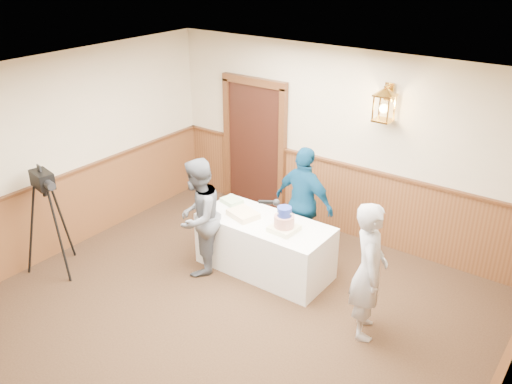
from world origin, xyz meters
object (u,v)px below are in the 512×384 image
sheet_cake_green (232,201)px  tiered_cake (284,222)px  baker (369,271)px  display_table (265,246)px  tv_camera_rig (51,228)px  sheet_cake_yellow (243,214)px  interviewer (198,217)px  assistant_p (304,203)px

sheet_cake_green → tiered_cake: bearing=-13.0°
tiered_cake → baker: bearing=-13.2°
display_table → tv_camera_rig: 2.85m
sheet_cake_green → display_table: bearing=-13.7°
tiered_cake → sheet_cake_green: (-1.03, 0.24, -0.10)m
sheet_cake_yellow → interviewer: bearing=-131.6°
sheet_cake_green → assistant_p: size_ratio=0.17×
interviewer → tiered_cake: bearing=97.1°
tiered_cake → interviewer: bearing=-156.9°
tv_camera_rig → baker: bearing=30.1°
display_table → tiered_cake: (0.35, -0.07, 0.51)m
sheet_cake_yellow → interviewer: interviewer is taller
interviewer → tv_camera_rig: interviewer is taller
interviewer → display_table: bearing=110.3°
tiered_cake → sheet_cake_yellow: tiered_cake is taller
display_table → tv_camera_rig: size_ratio=1.24×
baker → tv_camera_rig: 4.17m
baker → tv_camera_rig: baker is taller
sheet_cake_green → sheet_cake_yellow: bearing=-32.1°
display_table → interviewer: 0.98m
display_table → sheet_cake_green: size_ratio=6.52×
sheet_cake_green → baker: size_ratio=0.17×
tiered_cake → tv_camera_rig: 3.10m
tv_camera_rig → sheet_cake_yellow: bearing=50.9°
baker → display_table: bearing=49.4°
display_table → tv_camera_rig: (-2.30, -1.67, 0.28)m
tiered_cake → sheet_cake_green: size_ratio=1.24×
display_table → sheet_cake_green: (-0.69, 0.17, 0.41)m
sheet_cake_green → tv_camera_rig: size_ratio=0.19×
tiered_cake → sheet_cake_green: 1.07m
tiered_cake → baker: (1.32, -0.31, -0.06)m
sheet_cake_yellow → interviewer: 0.60m
sheet_cake_yellow → assistant_p: assistant_p is taller
tiered_cake → assistant_p: (-0.14, 0.72, -0.07)m
display_table → sheet_cake_yellow: sheet_cake_yellow is taller
tiered_cake → interviewer: interviewer is taller
display_table → interviewer: (-0.71, -0.52, 0.43)m
sheet_cake_green → tv_camera_rig: bearing=-131.1°
sheet_cake_yellow → tv_camera_rig: bearing=-141.1°
interviewer → baker: 2.38m
display_table → baker: 1.76m
display_table → sheet_cake_yellow: 0.52m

